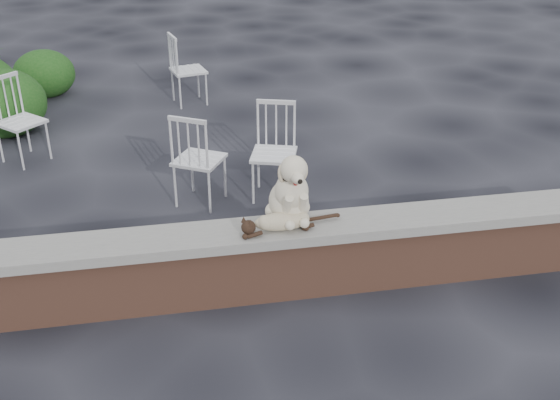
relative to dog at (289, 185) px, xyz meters
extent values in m
plane|color=black|center=(-0.25, -0.11, -0.87)|extent=(60.00, 60.00, 0.00)
cube|color=brown|center=(-0.25, -0.11, -0.62)|extent=(6.00, 0.30, 0.50)
cube|color=slate|center=(-0.25, -0.11, -0.33)|extent=(6.20, 0.40, 0.08)
ellipsoid|color=#174513|center=(-2.75, 3.77, -0.50)|extent=(1.04, 0.95, 0.82)
ellipsoid|color=#174513|center=(-2.43, 5.15, -0.58)|extent=(0.84, 0.77, 0.66)
camera|label=1|loc=(-0.90, -4.49, 2.26)|focal=43.94mm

